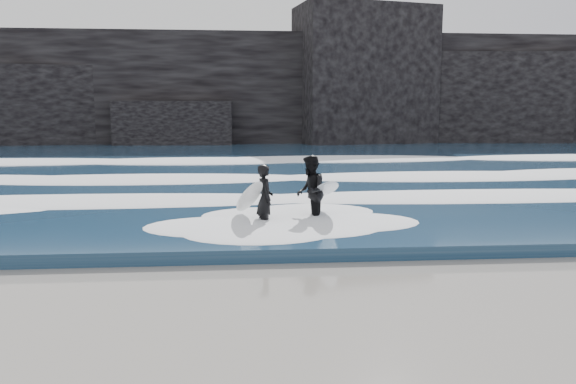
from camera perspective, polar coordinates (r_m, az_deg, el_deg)
The scene contains 8 objects.
ground at distance 8.84m, azimuth 10.39°, elevation -12.17°, with size 120.00×120.00×0.00m, color #7F6748.
sea at distance 37.18m, azimuth -1.34°, elevation 3.62°, with size 90.00×52.00×0.30m, color navy.
headland at distance 54.08m, azimuth -2.46°, elevation 10.15°, with size 70.00×9.00×10.00m, color black.
foam_near at distance 17.35m, azimuth 2.66°, elevation -0.69°, with size 60.00×3.20×0.20m, color white.
foam_mid at distance 24.24m, azimuth 0.52°, elevation 1.87°, with size 60.00×4.00×0.24m, color white.
foam_far at distance 33.17m, azimuth -0.92°, elevation 3.60°, with size 60.00×4.80×0.30m, color white.
surfer_left at distance 14.26m, azimuth -2.63°, elevation -0.65°, with size 1.14×1.72×1.74m.
surfer_right at distance 14.84m, azimuth 2.43°, elevation 0.05°, with size 1.15×2.12×1.93m.
Camera 1 is at (-2.23, -8.00, 3.04)m, focal length 35.00 mm.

